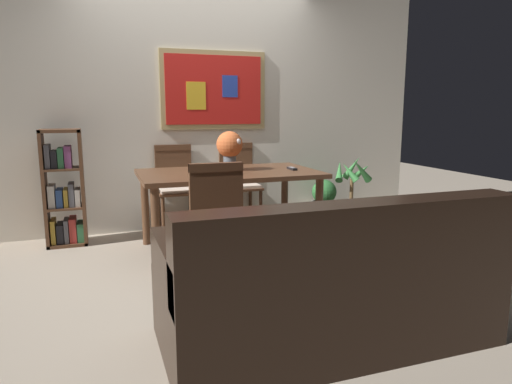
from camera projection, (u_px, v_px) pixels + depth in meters
The scene contains 12 objects.
ground_plane at pixel (234, 261), 3.89m from camera, with size 12.00×12.00×0.00m, color tan.
wall_back_with_painting at pixel (198, 107), 4.89m from camera, with size 5.20×0.14×2.60m.
dining_table at pixel (229, 181), 4.14m from camera, with size 1.59×0.94×0.72m.
dining_chair_far_left at pixel (175, 181), 4.76m from camera, with size 0.40×0.41×0.91m.
dining_chair_far_right at pixel (238, 178), 5.02m from camera, with size 0.40×0.41×0.91m.
dining_chair_near_left at pixel (213, 213), 3.31m from camera, with size 0.40×0.41×0.91m.
leather_couch at pixel (330, 289), 2.48m from camera, with size 1.80×0.84×0.84m.
bookshelf at pixel (64, 194), 4.29m from camera, with size 0.36×0.28×1.10m.
potted_ivy at pixel (324, 201), 5.29m from camera, with size 0.30×0.32×0.48m.
potted_palm at pixel (351, 203), 4.93m from camera, with size 0.40×0.41×0.79m.
flower_vase at pixel (230, 147), 4.14m from camera, with size 0.25×0.24×0.36m.
tv_remote at pixel (292, 168), 4.24m from camera, with size 0.05×0.16×0.02m.
Camera 1 is at (-1.06, -3.58, 1.27)m, focal length 32.06 mm.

